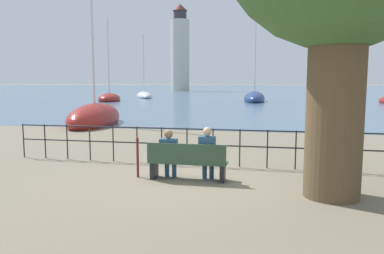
{
  "coord_description": "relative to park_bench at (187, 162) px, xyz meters",
  "views": [
    {
      "loc": [
        1.86,
        -8.57,
        2.32
      ],
      "look_at": [
        0.0,
        0.5,
        1.21
      ],
      "focal_mm": 35.0,
      "sensor_mm": 36.0,
      "label": 1
    }
  ],
  "objects": [
    {
      "name": "sailboat_5",
      "position": [
        0.14,
        37.41,
        -0.05
      ],
      "size": [
        2.75,
        8.33,
        10.83
      ],
      "rotation": [
        0.0,
        0.0,
        0.04
      ],
      "color": "navy",
      "rests_on": "ground_plane"
    },
    {
      "name": "sailboat_3",
      "position": [
        -17.44,
        34.71,
        -0.1
      ],
      "size": [
        3.64,
        5.58,
        10.36
      ],
      "rotation": [
        0.0,
        0.0,
        0.22
      ],
      "color": "maroon",
      "rests_on": "ground_plane"
    },
    {
      "name": "sailboat_4",
      "position": [
        -16.72,
        45.76,
        -0.14
      ],
      "size": [
        5.38,
        8.65,
        9.88
      ],
      "rotation": [
        0.0,
        0.0,
        0.42
      ],
      "color": "silver",
      "rests_on": "ground_plane"
    },
    {
      "name": "sailboat_2",
      "position": [
        -7.52,
        10.52,
        -0.07
      ],
      "size": [
        3.12,
        6.44,
        9.35
      ],
      "rotation": [
        0.0,
        0.0,
        0.15
      ],
      "color": "maroon",
      "rests_on": "ground_plane"
    },
    {
      "name": "promenade_railing",
      "position": [
        -0.0,
        1.67,
        0.26
      ],
      "size": [
        11.17,
        0.04,
        1.05
      ],
      "color": "black",
      "rests_on": "ground_plane"
    },
    {
      "name": "ground_plane",
      "position": [
        0.0,
        0.06,
        -0.44
      ],
      "size": [
        1000.0,
        1000.0,
        0.0
      ],
      "primitive_type": "plane",
      "color": "#7A705B"
    },
    {
      "name": "harbor_lighthouse",
      "position": [
        -21.61,
        90.06,
        10.18
      ],
      "size": [
        4.89,
        4.89,
        22.83
      ],
      "color": "beige",
      "rests_on": "ground_plane"
    },
    {
      "name": "seated_person_left",
      "position": [
        -0.47,
        0.08,
        0.23
      ],
      "size": [
        0.41,
        0.35,
        1.2
      ],
      "color": "navy",
      "rests_on": "ground_plane"
    },
    {
      "name": "closed_umbrella",
      "position": [
        -1.25,
        0.03,
        0.15
      ],
      "size": [
        0.09,
        0.09,
        1.04
      ],
      "color": "maroon",
      "rests_on": "ground_plane"
    },
    {
      "name": "seated_person_right",
      "position": [
        0.47,
        0.08,
        0.26
      ],
      "size": [
        0.38,
        0.35,
        1.28
      ],
      "color": "navy",
      "rests_on": "ground_plane"
    },
    {
      "name": "park_bench",
      "position": [
        0.0,
        0.0,
        0.0
      ],
      "size": [
        1.88,
        0.45,
        0.9
      ],
      "color": "#334C38",
      "rests_on": "ground_plane"
    },
    {
      "name": "harbor_water",
      "position": [
        0.0,
        159.14,
        -0.43
      ],
      "size": [
        600.0,
        300.0,
        0.01
      ],
      "color": "slate",
      "rests_on": "ground_plane"
    }
  ]
}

